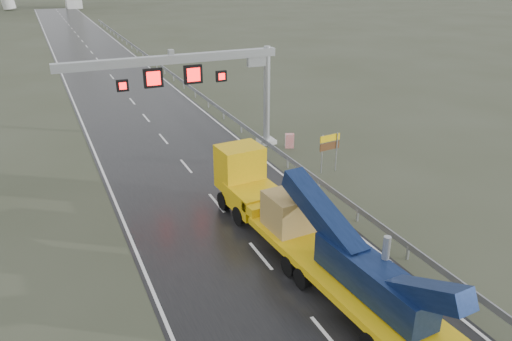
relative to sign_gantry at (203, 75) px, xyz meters
name	(u,v)px	position (x,y,z in m)	size (l,w,h in m)	color
ground	(302,306)	(-2.10, -17.99, -5.61)	(400.00, 400.00, 0.00)	#353A28
road	(121,88)	(-2.10, 22.01, -5.60)	(11.00, 200.00, 0.02)	black
guardrail	(205,98)	(4.00, 12.01, -4.91)	(0.20, 140.00, 1.40)	gray
sign_gantry	(203,75)	(0.00, 0.00, 0.00)	(14.90, 1.20, 7.42)	beige
heavy_haul_truck	(303,228)	(-0.45, -14.97, -3.98)	(3.80, 18.04, 4.21)	#E6AD0C
exit_sign_pair	(330,146)	(6.11, -6.67, -3.79)	(1.52, 0.22, 2.60)	#93989C
striped_barrier	(290,141)	(5.90, -1.64, -5.08)	(0.63, 0.34, 1.07)	red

